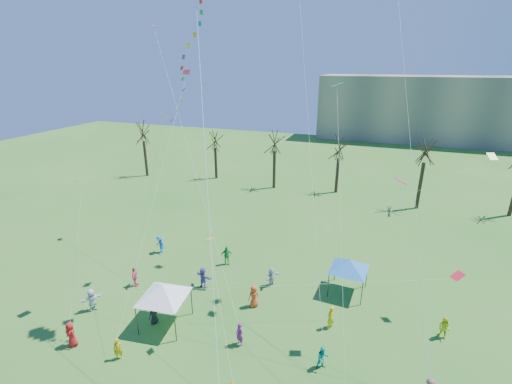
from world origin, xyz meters
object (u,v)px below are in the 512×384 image
(distant_building, at_px, (451,110))
(big_box_kite, at_px, (190,66))
(canopy_tent_white, at_px, (163,291))
(canopy_tent_blue, at_px, (349,265))

(distant_building, xyz_separation_m, big_box_kite, (-25.91, -75.25, 10.22))
(distant_building, relative_size, big_box_kite, 2.65)
(big_box_kite, relative_size, canopy_tent_white, 5.18)
(distant_building, bearing_deg, big_box_kite, -109.00)
(big_box_kite, xyz_separation_m, canopy_tent_blue, (9.81, 6.43, -15.16))
(distant_building, relative_size, canopy_tent_white, 13.71)
(big_box_kite, relative_size, canopy_tent_blue, 5.63)
(canopy_tent_blue, bearing_deg, canopy_tent_white, -145.24)
(distant_building, height_order, canopy_tent_white, distant_building)
(big_box_kite, bearing_deg, canopy_tent_blue, 33.22)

